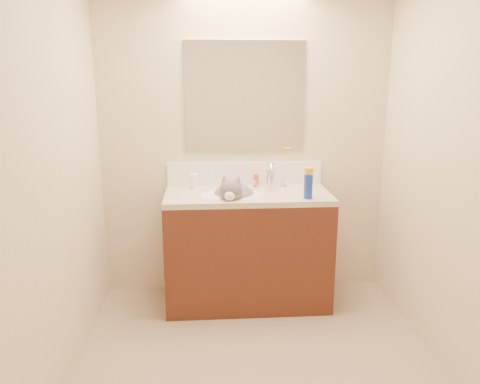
{
  "coord_description": "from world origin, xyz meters",
  "views": [
    {
      "loc": [
        -0.29,
        -2.31,
        1.7
      ],
      "look_at": [
        -0.06,
        0.92,
        0.88
      ],
      "focal_mm": 35.0,
      "sensor_mm": 36.0,
      "label": 1
    }
  ],
  "objects": [
    {
      "name": "toothbrush_head",
      "position": [
        0.05,
        1.03,
        0.87
      ],
      "size": [
        0.02,
        0.03,
        0.02
      ],
      "primitive_type": "cube",
      "rotation": [
        0.0,
        0.0,
        -0.04
      ],
      "color": "#6493D5",
      "rests_on": "counter_slab"
    },
    {
      "name": "basin",
      "position": [
        -0.12,
        0.94,
        0.79
      ],
      "size": [
        0.45,
        0.36,
        0.14
      ],
      "primitive_type": "ellipsoid",
      "color": "white",
      "rests_on": "vanity_cabinet"
    },
    {
      "name": "vanity_cabinet",
      "position": [
        0.0,
        0.97,
        0.41
      ],
      "size": [
        1.2,
        0.55,
        0.82
      ],
      "primitive_type": "cube",
      "color": "#481F13",
      "rests_on": "ground"
    },
    {
      "name": "mirror",
      "position": [
        0.0,
        1.24,
        1.54
      ],
      "size": [
        0.9,
        0.02,
        0.8
      ],
      "primitive_type": "cube",
      "color": "white",
      "rests_on": "room_shell"
    },
    {
      "name": "faucet",
      "position": [
        0.18,
        1.11,
        0.95
      ],
      "size": [
        0.28,
        0.2,
        0.21
      ],
      "color": "silver",
      "rests_on": "counter_slab"
    },
    {
      "name": "backsplash",
      "position": [
        0.0,
        1.24,
        0.95
      ],
      "size": [
        1.2,
        0.02,
        0.18
      ],
      "primitive_type": "cube",
      "color": "white",
      "rests_on": "counter_slab"
    },
    {
      "name": "toothbrush",
      "position": [
        0.05,
        1.03,
        0.87
      ],
      "size": [
        0.02,
        0.15,
        0.01
      ],
      "primitive_type": "cube",
      "rotation": [
        0.0,
        0.0,
        -0.04
      ],
      "color": "white",
      "rests_on": "counter_slab"
    },
    {
      "name": "ground",
      "position": [
        0.0,
        0.0,
        0.0
      ],
      "size": [
        2.5,
        2.5,
        0.0
      ],
      "primitive_type": "plane",
      "color": "gray",
      "rests_on": "ground"
    },
    {
      "name": "amber_bottle",
      "position": [
        0.08,
        1.17,
        0.91
      ],
      "size": [
        0.05,
        0.05,
        0.1
      ],
      "primitive_type": "cylinder",
      "rotation": [
        0.0,
        0.0,
        -0.36
      ],
      "color": "#C04316",
      "rests_on": "counter_slab"
    },
    {
      "name": "counter_slab",
      "position": [
        0.0,
        0.97,
        0.84
      ],
      "size": [
        1.2,
        0.55,
        0.04
      ],
      "primitive_type": "cube",
      "color": "beige",
      "rests_on": "vanity_cabinet"
    },
    {
      "name": "pill_label",
      "position": [
        -0.39,
        1.15,
        0.9
      ],
      "size": [
        0.07,
        0.07,
        0.04
      ],
      "primitive_type": "cylinder",
      "rotation": [
        0.0,
        0.0,
        0.18
      ],
      "color": "orange",
      "rests_on": "pill_bottle"
    },
    {
      "name": "cat",
      "position": [
        -0.1,
        0.95,
        0.84
      ],
      "size": [
        0.37,
        0.46,
        0.33
      ],
      "rotation": [
        0.0,
        0.0,
        -0.19
      ],
      "color": "#585558",
      "rests_on": "basin"
    },
    {
      "name": "spray_cap",
      "position": [
        0.4,
        0.79,
        1.06
      ],
      "size": [
        0.08,
        0.08,
        0.04
      ],
      "primitive_type": "cylinder",
      "rotation": [
        0.0,
        0.0,
        0.32
      ],
      "color": "#F5AC19",
      "rests_on": "spray_can"
    },
    {
      "name": "spray_can",
      "position": [
        0.4,
        0.79,
        0.94
      ],
      "size": [
        0.08,
        0.08,
        0.17
      ],
      "primitive_type": "cylinder",
      "rotation": [
        0.0,
        0.0,
        0.32
      ],
      "color": "#16339D",
      "rests_on": "counter_slab"
    },
    {
      "name": "pill_bottle",
      "position": [
        -0.39,
        1.15,
        0.91
      ],
      "size": [
        0.07,
        0.07,
        0.11
      ],
      "primitive_type": "cylinder",
      "rotation": [
        0.0,
        0.0,
        0.18
      ],
      "color": "white",
      "rests_on": "counter_slab"
    },
    {
      "name": "silver_jar",
      "position": [
        -0.09,
        1.16,
        0.89
      ],
      "size": [
        0.06,
        0.06,
        0.06
      ],
      "primitive_type": "cylinder",
      "rotation": [
        0.0,
        0.0,
        0.37
      ],
      "color": "#B7B7BC",
      "rests_on": "counter_slab"
    },
    {
      "name": "room_shell",
      "position": [
        0.0,
        0.0,
        1.49
      ],
      "size": [
        2.24,
        2.54,
        2.52
      ],
      "color": "beige",
      "rests_on": "ground"
    }
  ]
}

